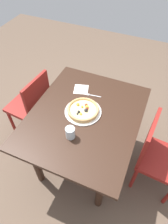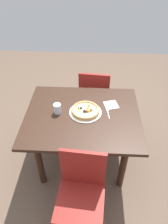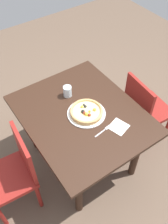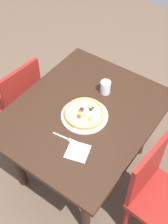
# 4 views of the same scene
# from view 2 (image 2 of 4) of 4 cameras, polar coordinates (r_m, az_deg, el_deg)

# --- Properties ---
(ground_plane) EXTENTS (6.00, 6.00, 0.00)m
(ground_plane) POSITION_cam_2_polar(r_m,az_deg,el_deg) (2.67, -0.33, -12.52)
(ground_plane) COLOR brown
(dining_table) EXTENTS (1.16, 0.96, 0.73)m
(dining_table) POSITION_cam_2_polar(r_m,az_deg,el_deg) (2.20, -0.39, -2.85)
(dining_table) COLOR #331E14
(dining_table) RESTS_ON ground
(chair_near) EXTENTS (0.43, 0.43, 0.86)m
(chair_near) POSITION_cam_2_polar(r_m,az_deg,el_deg) (1.90, -0.77, -20.92)
(chair_near) COLOR maroon
(chair_near) RESTS_ON ground
(chair_far) EXTENTS (0.43, 0.43, 0.86)m
(chair_far) POSITION_cam_2_polar(r_m,az_deg,el_deg) (2.83, 2.84, 4.59)
(chair_far) COLOR maroon
(chair_far) RESTS_ON ground
(plate) EXTENTS (0.33, 0.33, 0.01)m
(plate) POSITION_cam_2_polar(r_m,az_deg,el_deg) (2.15, 0.40, -0.05)
(plate) COLOR white
(plate) RESTS_ON dining_table
(pizza) EXTENTS (0.28, 0.28, 0.05)m
(pizza) POSITION_cam_2_polar(r_m,az_deg,el_deg) (2.13, 0.41, 0.47)
(pizza) COLOR tan
(pizza) RESTS_ON plate
(fork) EXTENTS (0.04, 0.17, 0.00)m
(fork) POSITION_cam_2_polar(r_m,az_deg,el_deg) (2.16, 6.51, -0.08)
(fork) COLOR silver
(fork) RESTS_ON dining_table
(drinking_glass) EXTENTS (0.08, 0.08, 0.10)m
(drinking_glass) POSITION_cam_2_polar(r_m,az_deg,el_deg) (2.13, -7.25, 0.94)
(drinking_glass) COLOR silver
(drinking_glass) RESTS_ON dining_table
(napkin) EXTENTS (0.17, 0.17, 0.00)m
(napkin) POSITION_cam_2_polar(r_m,az_deg,el_deg) (2.26, 7.37, 1.94)
(napkin) COLOR white
(napkin) RESTS_ON dining_table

